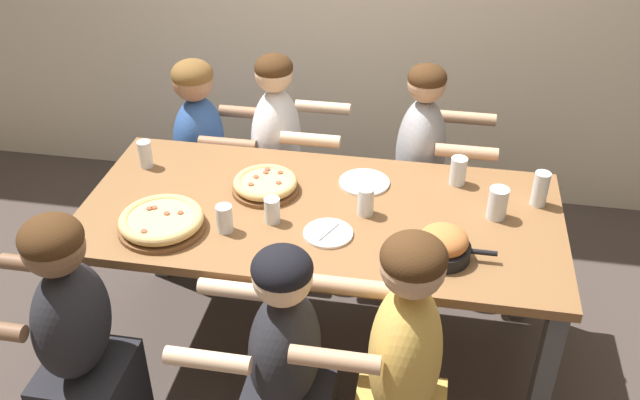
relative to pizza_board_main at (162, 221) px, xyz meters
name	(u,v)px	position (x,y,z in m)	size (l,w,h in m)	color
ground_plane	(320,347)	(0.59, 0.23, -0.81)	(18.00, 18.00, 0.00)	#423833
dining_table	(320,227)	(0.59, 0.23, -0.12)	(1.95, 0.91, 0.78)	brown
pizza_board_main	(162,221)	(0.00, 0.00, 0.00)	(0.34, 0.34, 0.07)	brown
pizza_board_second	(265,184)	(0.33, 0.34, 0.00)	(0.28, 0.28, 0.06)	brown
skillet_bowl	(443,245)	(1.08, 0.01, 0.02)	(0.30, 0.21, 0.13)	black
empty_plate_a	(328,233)	(0.65, 0.07, -0.03)	(0.19, 0.19, 0.02)	white
empty_plate_b	(364,182)	(0.74, 0.47, -0.03)	(0.22, 0.22, 0.02)	white
drinking_glass_a	(225,220)	(0.25, 0.03, 0.01)	(0.06, 0.06, 0.11)	silver
drinking_glass_b	(145,154)	(-0.24, 0.44, 0.03)	(0.06, 0.06, 0.12)	silver
drinking_glass_c	(366,202)	(0.77, 0.24, 0.02)	(0.07, 0.07, 0.12)	silver
drinking_glass_d	(458,173)	(1.13, 0.54, 0.02)	(0.07, 0.07, 0.12)	silver
drinking_glass_e	(498,203)	(1.29, 0.31, 0.03)	(0.08, 0.08, 0.13)	silver
drinking_glass_f	(540,190)	(1.46, 0.43, 0.03)	(0.06, 0.06, 0.15)	silver
drinking_glass_g	(272,211)	(0.41, 0.12, 0.01)	(0.06, 0.06, 0.11)	silver
diner_near_center	(284,383)	(0.58, -0.44, -0.32)	(0.51, 0.40, 1.08)	#232328
diner_far_midleft	(278,171)	(0.25, 0.91, -0.29)	(0.51, 0.40, 1.15)	silver
diner_near_midright	(401,389)	(0.98, -0.44, -0.26)	(0.51, 0.40, 1.18)	gold
diner_far_left	(203,167)	(-0.16, 0.91, -0.30)	(0.51, 0.40, 1.10)	#2D5193
diner_near_left	(79,351)	(-0.19, -0.44, -0.29)	(0.51, 0.40, 1.11)	#232328
diner_far_midright	(419,184)	(0.96, 0.91, -0.29)	(0.51, 0.40, 1.16)	#99999E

